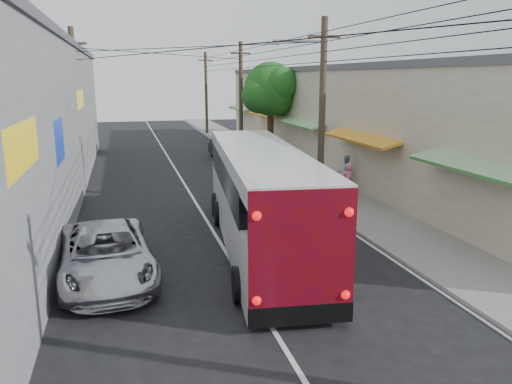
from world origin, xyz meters
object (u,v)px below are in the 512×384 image
parked_suv (290,179)px  parked_car_far (225,149)px  pedestrian_near (347,182)px  pedestrian_far (346,172)px  jeepney (106,254)px  coach_bus (260,197)px  parked_car_mid (242,150)px

parked_suv → parked_car_far: 11.74m
parked_car_far → pedestrian_near: 14.22m
parked_suv → pedestrian_far: bearing=0.3°
jeepney → parked_suv: size_ratio=0.95×
coach_bus → pedestrian_far: bearing=54.3°
parked_suv → parked_car_mid: (0.00, 9.96, -0.00)m
parked_car_mid → coach_bus: bearing=-101.0°
jeepney → pedestrian_near: 11.91m
jeepney → parked_car_mid: 20.12m
jeepney → parked_car_mid: (8.28, 18.34, 0.07)m
jeepney → parked_car_mid: bearing=61.0°
pedestrian_near → pedestrian_far: 2.64m
pedestrian_near → parked_suv: bearing=-49.5°
coach_bus → pedestrian_near: (5.31, 4.62, -0.73)m
jeepney → pedestrian_far: (11.25, 8.56, 0.21)m
parked_suv → pedestrian_near: pedestrian_near is taller
parked_suv → pedestrian_near: size_ratio=3.26×
parked_car_mid → pedestrian_far: (2.97, -9.78, 0.14)m
coach_bus → parked_car_mid: coach_bus is taller
pedestrian_near → jeepney: bearing=30.9°
coach_bus → parked_car_far: 18.78m
coach_bus → pedestrian_near: 7.08m
parked_car_far → pedestrian_far: (3.77, -11.53, 0.26)m
parked_car_far → pedestrian_far: 12.13m
coach_bus → pedestrian_near: size_ratio=6.72×
pedestrian_near → parked_car_mid: bearing=-81.1°
parked_car_mid → parked_car_far: bearing=115.0°
parked_car_mid → parked_car_far: (-0.80, 1.75, -0.12)m
coach_bus → pedestrian_far: (6.36, 7.04, -0.76)m
parked_suv → parked_car_mid: size_ratio=1.18×
pedestrian_near → coach_bus: bearing=40.9°
jeepney → parked_car_far: jeepney is taller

